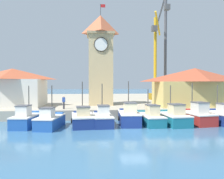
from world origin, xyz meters
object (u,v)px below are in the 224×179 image
object	(u,v)px
fishing_boat_left_outer	(50,120)
fishing_boat_center	(129,117)
fishing_boat_left_inner	(83,119)
port_crane_near	(165,56)
port_crane_far	(155,68)
fishing_boat_far_left	(27,119)
fishing_boat_right_outer	(195,116)
fishing_boat_mid_left	(103,118)
warehouse_left	(13,87)
fishing_boat_right_inner	(173,117)
fishing_boat_far_right	(221,116)
clock_tower	(101,58)
fishing_boat_mid_right	(150,117)
dock_worker_near_tower	(64,102)
warehouse_right	(195,87)

from	to	relation	value
fishing_boat_left_outer	fishing_boat_center	size ratio (longest dim) A/B	0.96
fishing_boat_left_inner	fishing_boat_center	distance (m)	4.77
port_crane_near	port_crane_far	xyz separation A→B (m)	(-2.56, -1.93, -2.55)
fishing_boat_far_left	fishing_boat_right_outer	size ratio (longest dim) A/B	0.93
fishing_boat_mid_left	warehouse_left	bearing A→B (deg)	143.14
fishing_boat_mid_left	fishing_boat_right_inner	xyz separation A→B (m)	(7.30, -0.19, 0.02)
fishing_boat_far_right	clock_tower	world-z (taller)	clock_tower
fishing_boat_mid_right	dock_worker_near_tower	size ratio (longest dim) A/B	3.19
warehouse_right	fishing_boat_right_inner	bearing A→B (deg)	-129.49
fishing_boat_mid_right	fishing_boat_far_right	bearing A→B (deg)	-2.05
fishing_boat_left_outer	fishing_boat_mid_left	bearing A→B (deg)	9.16
fishing_boat_right_inner	port_crane_far	bearing A→B (deg)	79.02
fishing_boat_center	fishing_boat_right_outer	xyz separation A→B (m)	(7.13, -0.07, -0.03)
port_crane_near	fishing_boat_mid_right	bearing A→B (deg)	-112.63
clock_tower	fishing_boat_far_right	bearing A→B (deg)	-38.47
fishing_boat_right_outer	warehouse_left	xyz separation A→B (m)	(-21.81, 8.78, 3.01)
fishing_boat_far_right	dock_worker_near_tower	world-z (taller)	fishing_boat_far_right
dock_worker_near_tower	warehouse_left	bearing A→B (deg)	150.03
fishing_boat_left_inner	fishing_boat_far_right	bearing A→B (deg)	-0.07
fishing_boat_center	fishing_boat_right_inner	bearing A→B (deg)	-5.23
clock_tower	fishing_boat_left_inner	bearing A→B (deg)	-102.50
fishing_boat_center	warehouse_right	size ratio (longest dim) A/B	0.41
fishing_boat_center	port_crane_near	size ratio (longest dim) A/B	0.22
fishing_boat_left_outer	port_crane_far	xyz separation A→B (m)	(16.08, 19.74, 6.44)
fishing_boat_mid_left	clock_tower	distance (m)	12.15
fishing_boat_left_inner	fishing_boat_far_right	world-z (taller)	fishing_boat_left_inner
fishing_boat_far_left	fishing_boat_left_inner	xyz separation A→B (m)	(5.48, -0.09, -0.04)
fishing_boat_mid_left	fishing_boat_mid_right	world-z (taller)	fishing_boat_mid_left
clock_tower	warehouse_left	size ratio (longest dim) A/B	1.70
fishing_boat_center	clock_tower	size ratio (longest dim) A/B	0.31
fishing_boat_center	dock_worker_near_tower	bearing A→B (deg)	148.59
warehouse_right	fishing_boat_right_outer	bearing A→B (deg)	-115.34
fishing_boat_right_outer	fishing_boat_left_outer	bearing A→B (deg)	-176.28
clock_tower	fishing_boat_mid_left	bearing A→B (deg)	-91.02
fishing_boat_right_outer	fishing_boat_far_left	bearing A→B (deg)	-179.52
fishing_boat_left_inner	warehouse_left	bearing A→B (deg)	137.72
fishing_boat_left_inner	fishing_boat_mid_right	world-z (taller)	fishing_boat_left_inner
fishing_boat_left_inner	warehouse_right	world-z (taller)	warehouse_right
fishing_boat_far_left	warehouse_right	distance (m)	21.79
fishing_boat_far_left	fishing_boat_left_outer	xyz separation A→B (m)	(2.41, -0.83, -0.04)
fishing_boat_far_left	fishing_boat_left_inner	distance (m)	5.48
fishing_boat_right_outer	port_crane_far	size ratio (longest dim) A/B	0.29
fishing_boat_center	warehouse_left	xyz separation A→B (m)	(-14.67, 8.71, 2.98)
fishing_boat_far_right	port_crane_far	world-z (taller)	port_crane_far
fishing_boat_right_outer	warehouse_right	size ratio (longest dim) A/B	0.45
fishing_boat_left_outer	port_crane_near	size ratio (longest dim) A/B	0.21
port_crane_far	dock_worker_near_tower	distance (m)	21.68
clock_tower	port_crane_far	bearing A→B (deg)	40.30
fishing_boat_center	fishing_boat_right_inner	distance (m)	4.56
fishing_boat_right_inner	clock_tower	size ratio (longest dim) A/B	0.34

